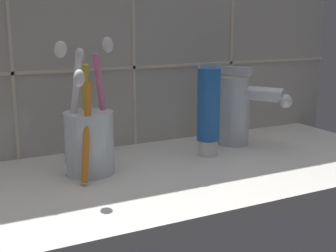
{
  "coord_description": "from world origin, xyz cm",
  "views": [
    {
      "loc": [
        -29.1,
        -56.79,
        23.06
      ],
      "look_at": [
        1.22,
        1.63,
        8.12
      ],
      "focal_mm": 50.0,
      "sensor_mm": 36.0,
      "label": 1
    }
  ],
  "objects": [
    {
      "name": "toothbrush_cup",
      "position": [
        -9.91,
        4.1,
        7.21
      ],
      "size": [
        9.16,
        11.03,
        18.93
      ],
      "color": "silver",
      "rests_on": "sink_counter"
    },
    {
      "name": "sink_counter",
      "position": [
        0.0,
        0.0,
        1.0
      ],
      "size": [
        78.51,
        32.18,
        2.0
      ],
      "primitive_type": "cube",
      "color": "silver",
      "rests_on": "ground"
    },
    {
      "name": "toothpaste_tube",
      "position": [
        9.63,
        4.08,
        9.27
      ],
      "size": [
        3.76,
        3.58,
        14.66
      ],
      "color": "white",
      "rests_on": "sink_counter"
    },
    {
      "name": "tile_wall_backsplash",
      "position": [
        0.01,
        16.34,
        20.17
      ],
      "size": [
        88.51,
        1.72,
        40.32
      ],
      "color": "#B7B2A8",
      "rests_on": "ground"
    },
    {
      "name": "sink_faucet",
      "position": [
        17.63,
        7.28,
        8.55
      ],
      "size": [
        8.06,
        11.52,
        13.41
      ],
      "rotation": [
        0.0,
        0.0,
        -1.05
      ],
      "color": "silver",
      "rests_on": "sink_counter"
    }
  ]
}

